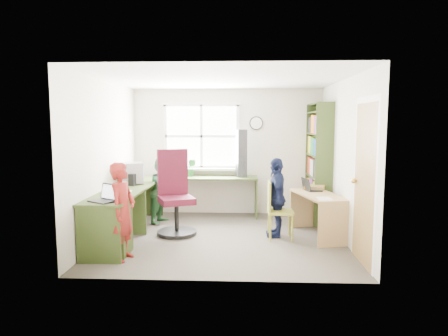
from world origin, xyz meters
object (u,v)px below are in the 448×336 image
(crt_monitor, at_px, (132,173))
(person_red, at_px, (122,212))
(swivel_chair, at_px, (175,198))
(wooden_chair, at_px, (276,208))
(person_navy, at_px, (276,197))
(laptop_left, at_px, (105,197))
(cd_tower, at_px, (241,153))
(potted_plant, at_px, (191,168))
(bookshelf, at_px, (318,165))
(person_green, at_px, (163,190))
(laptop_right, at_px, (310,188))
(l_desk, at_px, (134,212))
(right_desk, at_px, (318,206))

(crt_monitor, distance_m, person_red, 1.62)
(swivel_chair, relative_size, wooden_chair, 1.52)
(swivel_chair, relative_size, person_navy, 1.09)
(laptop_left, height_order, person_red, person_red)
(cd_tower, bearing_deg, laptop_left, -145.42)
(person_red, bearing_deg, crt_monitor, 21.48)
(potted_plant, bearing_deg, bookshelf, -7.18)
(crt_monitor, distance_m, person_green, 0.68)
(bookshelf, xyz_separation_m, person_navy, (-0.83, -1.06, -0.39))
(cd_tower, xyz_separation_m, person_red, (-1.51, -2.48, -0.56))
(laptop_left, bearing_deg, laptop_right, 59.09)
(person_red, relative_size, person_navy, 1.03)
(swivel_chair, xyz_separation_m, laptop_right, (2.16, 0.23, 0.14))
(crt_monitor, relative_size, laptop_left, 1.06)
(l_desk, distance_m, bookshelf, 3.35)
(crt_monitor, xyz_separation_m, laptop_left, (0.06, -1.49, -0.13))
(l_desk, bearing_deg, bookshelf, 26.43)
(right_desk, relative_size, person_red, 0.99)
(bookshelf, xyz_separation_m, laptop_right, (-0.27, -0.74, -0.29))
(potted_plant, distance_m, person_green, 0.80)
(wooden_chair, distance_m, person_green, 2.12)
(crt_monitor, xyz_separation_m, laptop_right, (2.92, -0.07, -0.21))
(swivel_chair, bearing_deg, person_red, -132.99)
(l_desk, bearing_deg, person_green, 80.57)
(potted_plant, bearing_deg, laptop_left, -108.10)
(wooden_chair, xyz_separation_m, person_navy, (0.01, 0.13, 0.14))
(cd_tower, relative_size, person_navy, 0.72)
(right_desk, height_order, crt_monitor, crt_monitor)
(cd_tower, bearing_deg, bookshelf, -29.57)
(l_desk, height_order, potted_plant, potted_plant)
(right_desk, xyz_separation_m, wooden_chair, (-0.66, -0.14, -0.01))
(bookshelf, bearing_deg, cd_tower, 169.90)
(laptop_left, relative_size, laptop_right, 1.17)
(cd_tower, bearing_deg, potted_plant, 157.67)
(swivel_chair, xyz_separation_m, crt_monitor, (-0.76, 0.30, 0.35))
(swivel_chair, relative_size, laptop_right, 3.78)
(bookshelf, distance_m, wooden_chair, 1.55)
(bookshelf, distance_m, cd_tower, 1.42)
(person_green, bearing_deg, person_navy, -96.32)
(right_desk, distance_m, bookshelf, 1.18)
(crt_monitor, distance_m, person_navy, 2.41)
(person_green, bearing_deg, laptop_right, -84.68)
(person_green, distance_m, person_navy, 2.08)
(bookshelf, height_order, person_green, bookshelf)
(l_desk, bearing_deg, right_desk, 8.68)
(swivel_chair, distance_m, person_green, 0.76)
(l_desk, height_order, crt_monitor, crt_monitor)
(crt_monitor, relative_size, cd_tower, 0.49)
(person_red, xyz_separation_m, person_green, (0.13, 1.94, -0.06))
(person_red, distance_m, person_navy, 2.37)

